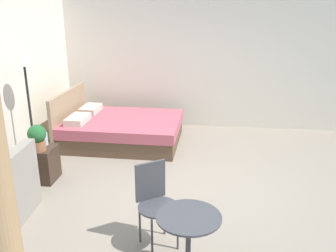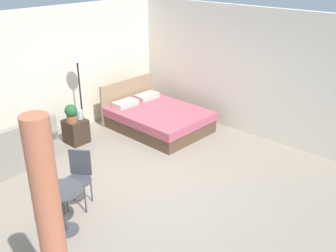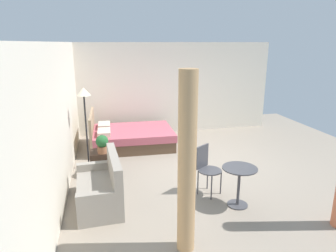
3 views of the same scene
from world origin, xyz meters
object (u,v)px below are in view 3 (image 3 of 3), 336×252
(bed, at_px, (130,137))
(balcony_table, at_px, (239,179))
(floor_lamp, at_px, (84,103))
(potted_plant, at_px, (102,144))
(vase, at_px, (101,145))
(cafe_chair_near_window, at_px, (206,165))
(nightstand, at_px, (101,163))
(couch, at_px, (101,188))

(bed, xyz_separation_m, balcony_table, (-3.55, -1.53, 0.23))
(balcony_table, bearing_deg, floor_lamp, 49.15)
(potted_plant, relative_size, balcony_table, 0.55)
(potted_plant, distance_m, balcony_table, 2.88)
(bed, height_order, floor_lamp, floor_lamp)
(vase, xyz_separation_m, cafe_chair_near_window, (-1.40, -1.90, -0.06))
(potted_plant, bearing_deg, nightstand, 24.80)
(couch, distance_m, balcony_table, 2.39)
(couch, distance_m, cafe_chair_near_window, 1.94)
(vase, bearing_deg, couch, 179.23)
(floor_lamp, bearing_deg, vase, -132.50)
(cafe_chair_near_window, bearing_deg, couch, 90.45)
(bed, distance_m, balcony_table, 3.87)
(nightstand, relative_size, potted_plant, 1.34)
(balcony_table, distance_m, cafe_chair_near_window, 0.70)
(bed, bearing_deg, vase, 154.00)
(nightstand, height_order, floor_lamp, floor_lamp)
(nightstand, xyz_separation_m, potted_plant, (-0.10, -0.05, 0.47))
(bed, distance_m, cafe_chair_near_window, 3.20)
(potted_plant, xyz_separation_m, cafe_chair_near_window, (-1.18, -1.87, -0.17))
(bed, bearing_deg, cafe_chair_near_window, -159.15)
(couch, distance_m, potted_plant, 1.28)
(potted_plant, bearing_deg, floor_lamp, 33.47)
(potted_plant, distance_m, floor_lamp, 0.97)
(nightstand, distance_m, vase, 0.38)
(couch, distance_m, nightstand, 1.30)
(nightstand, xyz_separation_m, floor_lamp, (0.39, 0.28, 1.24))
(vase, relative_size, balcony_table, 0.27)
(couch, height_order, balcony_table, couch)
(potted_plant, height_order, vase, potted_plant)
(nightstand, distance_m, floor_lamp, 1.33)
(bed, xyz_separation_m, cafe_chair_near_window, (-2.98, -1.13, 0.30))
(bed, relative_size, nightstand, 4.24)
(potted_plant, bearing_deg, cafe_chair_near_window, -122.31)
(vase, bearing_deg, potted_plant, -172.91)
(couch, relative_size, cafe_chair_near_window, 1.54)
(couch, bearing_deg, potted_plant, -2.21)
(couch, relative_size, vase, 7.45)
(vase, xyz_separation_m, floor_lamp, (0.27, 0.30, 0.88))
(vase, bearing_deg, cafe_chair_near_window, -126.46)
(bed, relative_size, balcony_table, 3.09)
(bed, height_order, couch, bed)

